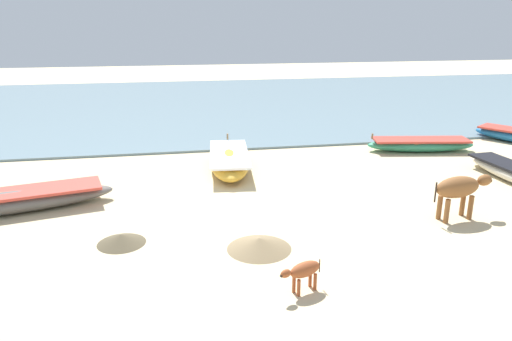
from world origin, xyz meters
TOP-DOWN VIEW (x-y plane):
  - ground at (0.00, 0.00)m, footprint 80.00×80.00m
  - sea_water at (0.00, 16.09)m, footprint 60.00×20.00m
  - fishing_boat_0 at (-4.82, 1.44)m, footprint 5.05×2.10m
  - fishing_boat_1 at (7.89, 4.83)m, footprint 3.88×1.53m
  - fishing_boat_3 at (0.91, 3.80)m, footprint 1.55×3.75m
  - cow_adult_brown at (5.68, -0.92)m, footprint 1.61×0.64m
  - calf_near_rust at (1.26, -3.33)m, footprint 0.83×0.48m
  - debris_pile_0 at (0.82, -1.60)m, footprint 1.74×1.74m
  - debris_pile_1 at (-1.98, -0.83)m, footprint 1.39×1.39m

SIDE VIEW (x-z plane):
  - ground at x=0.00m, z-range 0.00..0.00m
  - sea_water at x=0.00m, z-range 0.00..0.08m
  - debris_pile_1 at x=-1.98m, z-range 0.00..0.20m
  - debris_pile_0 at x=0.82m, z-range 0.00..0.24m
  - fishing_boat_1 at x=7.89m, z-range -0.08..0.58m
  - fishing_boat_0 at x=-4.82m, z-range -0.08..0.63m
  - fishing_boat_3 at x=0.91m, z-range -0.08..0.71m
  - calf_near_rust at x=1.26m, z-range 0.12..0.68m
  - cow_adult_brown at x=5.68m, z-range 0.23..1.28m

